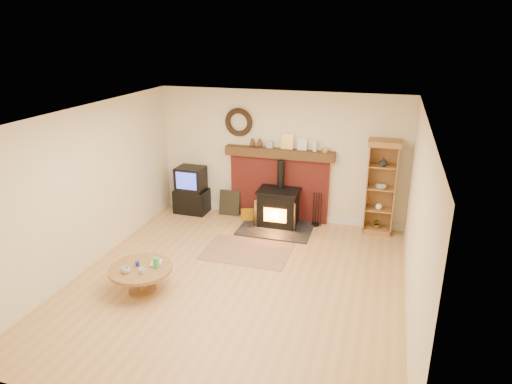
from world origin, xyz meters
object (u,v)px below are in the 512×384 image
(wood_stove, at_px, (278,209))
(curio_cabinet, at_px, (381,187))
(coffee_table, at_px, (141,272))
(tv_unit, at_px, (191,191))

(wood_stove, xyz_separation_m, curio_cabinet, (1.90, 0.28, 0.54))
(wood_stove, xyz_separation_m, coffee_table, (-1.36, -2.91, -0.04))
(wood_stove, bearing_deg, coffee_table, -115.06)
(wood_stove, bearing_deg, tv_unit, 174.30)
(wood_stove, height_order, tv_unit, wood_stove)
(curio_cabinet, bearing_deg, wood_stove, -171.69)
(tv_unit, height_order, curio_cabinet, curio_cabinet)
(curio_cabinet, relative_size, coffee_table, 1.93)
(wood_stove, relative_size, coffee_table, 1.49)
(curio_cabinet, xyz_separation_m, coffee_table, (-3.26, -3.19, -0.58))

